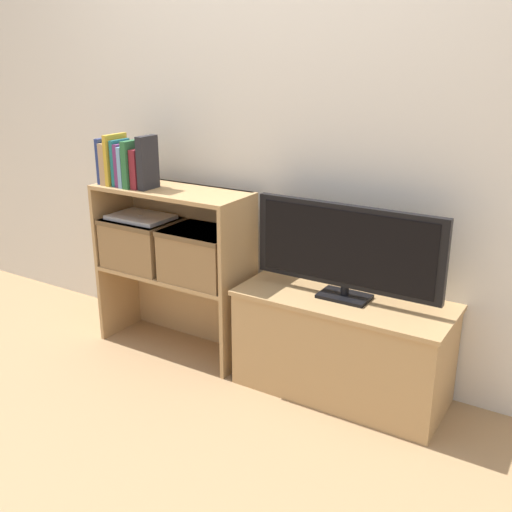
# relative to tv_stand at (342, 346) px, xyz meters

# --- Properties ---
(ground_plane) EXTENTS (16.00, 16.00, 0.00)m
(ground_plane) POSITION_rel_tv_stand_xyz_m (-0.43, -0.19, -0.24)
(ground_plane) COLOR #A37F56
(wall_back) EXTENTS (10.00, 0.05, 2.40)m
(wall_back) POSITION_rel_tv_stand_xyz_m (-0.43, 0.23, 0.96)
(wall_back) COLOR silver
(wall_back) RESTS_ON ground_plane
(tv_stand) EXTENTS (0.95, 0.41, 0.47)m
(tv_stand) POSITION_rel_tv_stand_xyz_m (0.00, 0.00, 0.00)
(tv_stand) COLOR tan
(tv_stand) RESTS_ON ground_plane
(tv) EXTENTS (0.85, 0.14, 0.42)m
(tv) POSITION_rel_tv_stand_xyz_m (0.00, -0.00, 0.46)
(tv) COLOR black
(tv) RESTS_ON tv_stand
(bookshelf_lower_tier) EXTENTS (0.81, 0.32, 0.42)m
(bookshelf_lower_tier) POSITION_rel_tv_stand_xyz_m (-0.92, 0.02, 0.03)
(bookshelf_lower_tier) COLOR tan
(bookshelf_lower_tier) RESTS_ON ground_plane
(bookshelf_upper_tier) EXTENTS (0.81, 0.32, 0.43)m
(bookshelf_upper_tier) POSITION_rel_tv_stand_xyz_m (-0.92, 0.02, 0.46)
(bookshelf_upper_tier) COLOR tan
(bookshelf_upper_tier) RESTS_ON bookshelf_lower_tier
(book_navy) EXTENTS (0.03, 0.12, 0.23)m
(book_navy) POSITION_rel_tv_stand_xyz_m (-1.29, -0.09, 0.73)
(book_navy) COLOR navy
(book_navy) RESTS_ON bookshelf_upper_tier
(book_tan) EXTENTS (0.04, 0.14, 0.21)m
(book_tan) POSITION_rel_tv_stand_xyz_m (-1.25, -0.09, 0.72)
(book_tan) COLOR tan
(book_tan) RESTS_ON bookshelf_upper_tier
(book_mustard) EXTENTS (0.02, 0.15, 0.25)m
(book_mustard) POSITION_rel_tv_stand_xyz_m (-1.22, -0.09, 0.74)
(book_mustard) COLOR gold
(book_mustard) RESTS_ON bookshelf_upper_tier
(book_teal) EXTENTS (0.02, 0.13, 0.23)m
(book_teal) POSITION_rel_tv_stand_xyz_m (-1.19, -0.09, 0.73)
(book_teal) COLOR #1E7075
(book_teal) RESTS_ON bookshelf_upper_tier
(book_plum) EXTENTS (0.03, 0.13, 0.21)m
(book_plum) POSITION_rel_tv_stand_xyz_m (-1.16, -0.09, 0.72)
(book_plum) COLOR #6B2D66
(book_plum) RESTS_ON bookshelf_upper_tier
(book_skyblue) EXTENTS (0.02, 0.15, 0.20)m
(book_skyblue) POSITION_rel_tv_stand_xyz_m (-1.13, -0.09, 0.72)
(book_skyblue) COLOR #709ECC
(book_skyblue) RESTS_ON bookshelf_upper_tier
(book_forest) EXTENTS (0.03, 0.16, 0.23)m
(book_forest) POSITION_rel_tv_stand_xyz_m (-1.10, -0.09, 0.73)
(book_forest) COLOR #286638
(book_forest) RESTS_ON bookshelf_upper_tier
(book_maroon) EXTENTS (0.04, 0.13, 0.19)m
(book_maroon) POSITION_rel_tv_stand_xyz_m (-1.06, -0.09, 0.71)
(book_maroon) COLOR maroon
(book_maroon) RESTS_ON bookshelf_upper_tier
(book_charcoal) EXTENTS (0.04, 0.12, 0.26)m
(book_charcoal) POSITION_rel_tv_stand_xyz_m (-1.01, -0.09, 0.75)
(book_charcoal) COLOR #232328
(book_charcoal) RESTS_ON bookshelf_upper_tier
(storage_basket_left) EXTENTS (0.36, 0.28, 0.25)m
(storage_basket_left) POSITION_rel_tv_stand_xyz_m (-1.12, -0.05, 0.32)
(storage_basket_left) COLOR #937047
(storage_basket_left) RESTS_ON bookshelf_lower_tier
(storage_basket_right) EXTENTS (0.36, 0.28, 0.25)m
(storage_basket_right) POSITION_rel_tv_stand_xyz_m (-0.73, -0.05, 0.32)
(storage_basket_right) COLOR #937047
(storage_basket_right) RESTS_ON bookshelf_lower_tier
(laptop) EXTENTS (0.31, 0.22, 0.02)m
(laptop) POSITION_rel_tv_stand_xyz_m (-1.12, -0.05, 0.45)
(laptop) COLOR #BCBCC1
(laptop) RESTS_ON storage_basket_left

